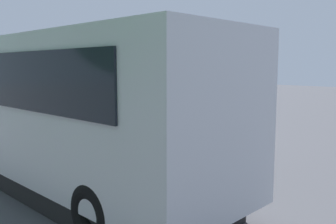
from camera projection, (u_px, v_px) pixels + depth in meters
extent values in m
plane|color=#4C4C51|center=(160.00, 137.00, 13.94)|extent=(80.00, 80.00, 0.00)
cube|color=silver|center=(40.00, 101.00, 8.72)|extent=(11.02, 3.11, 2.80)
cube|color=black|center=(85.00, 76.00, 9.56)|extent=(9.14, 0.55, 1.01)
cube|color=#198C3F|center=(86.00, 119.00, 9.69)|extent=(9.57, 0.57, 0.28)
cube|color=black|center=(43.00, 167.00, 8.92)|extent=(10.14, 2.86, 0.45)
torus|color=black|center=(20.00, 131.00, 12.33)|extent=(1.02, 0.38, 1.00)
torus|color=black|center=(192.00, 179.00, 7.05)|extent=(1.02, 0.38, 1.00)
torus|color=black|center=(94.00, 213.00, 5.44)|extent=(1.02, 0.38, 1.00)
cylinder|color=#473823|center=(182.00, 151.00, 9.50)|extent=(0.15, 0.15, 0.79)
cube|color=black|center=(183.00, 167.00, 9.59)|extent=(0.16, 0.28, 0.10)
cylinder|color=#473823|center=(187.00, 152.00, 9.41)|extent=(0.15, 0.15, 0.79)
cube|color=black|center=(188.00, 168.00, 9.50)|extent=(0.16, 0.28, 0.10)
cube|color=#D8F233|center=(185.00, 124.00, 9.37)|extent=(0.44, 0.37, 0.66)
cube|color=silver|center=(185.00, 124.00, 9.37)|extent=(0.45, 0.38, 0.06)
cylinder|color=#D8F233|center=(177.00, 122.00, 9.49)|extent=(0.11, 0.11, 0.63)
sphere|color=tan|center=(177.00, 134.00, 9.53)|extent=(0.11, 0.11, 0.09)
cylinder|color=#D8F233|center=(193.00, 124.00, 9.24)|extent=(0.11, 0.11, 0.63)
sphere|color=tan|center=(193.00, 136.00, 9.27)|extent=(0.11, 0.11, 0.09)
sphere|color=tan|center=(185.00, 105.00, 9.31)|extent=(0.29, 0.29, 0.24)
cylinder|color=black|center=(159.00, 147.00, 9.97)|extent=(0.13, 0.13, 0.77)
cube|color=black|center=(160.00, 162.00, 10.05)|extent=(0.12, 0.27, 0.10)
cylinder|color=black|center=(163.00, 148.00, 9.87)|extent=(0.13, 0.13, 0.77)
cube|color=black|center=(164.00, 163.00, 9.95)|extent=(0.12, 0.27, 0.10)
cube|color=#3F594C|center=(161.00, 122.00, 9.83)|extent=(0.40, 0.31, 0.64)
cylinder|color=#3F594C|center=(155.00, 121.00, 9.99)|extent=(0.10, 0.10, 0.61)
sphere|color=tan|center=(155.00, 132.00, 10.03)|extent=(0.10, 0.10, 0.09)
cylinder|color=#3F594C|center=(167.00, 122.00, 9.67)|extent=(0.10, 0.10, 0.61)
sphere|color=tan|center=(167.00, 134.00, 9.71)|extent=(0.10, 0.10, 0.09)
sphere|color=tan|center=(161.00, 105.00, 9.78)|extent=(0.25, 0.25, 0.23)
cylinder|color=#473823|center=(140.00, 141.00, 10.76)|extent=(0.12, 0.12, 0.79)
cube|color=black|center=(141.00, 155.00, 10.84)|extent=(0.10, 0.26, 0.10)
cylinder|color=#473823|center=(143.00, 142.00, 10.64)|extent=(0.12, 0.12, 0.79)
cube|color=black|center=(145.00, 156.00, 10.72)|extent=(0.10, 0.26, 0.10)
cube|color=black|center=(141.00, 117.00, 10.61)|extent=(0.38, 0.28, 0.66)
cylinder|color=black|center=(136.00, 116.00, 10.78)|extent=(0.09, 0.09, 0.63)
sphere|color=tan|center=(136.00, 126.00, 10.82)|extent=(0.09, 0.09, 0.09)
cylinder|color=black|center=(147.00, 117.00, 10.43)|extent=(0.09, 0.09, 0.63)
sphere|color=tan|center=(147.00, 128.00, 10.47)|extent=(0.09, 0.09, 0.09)
sphere|color=tan|center=(141.00, 101.00, 10.55)|extent=(0.24, 0.24, 0.24)
cylinder|color=black|center=(124.00, 138.00, 11.40)|extent=(0.13, 0.13, 0.76)
cube|color=black|center=(125.00, 150.00, 11.47)|extent=(0.13, 0.27, 0.10)
cylinder|color=black|center=(126.00, 138.00, 11.27)|extent=(0.13, 0.13, 0.76)
cube|color=black|center=(127.00, 151.00, 11.34)|extent=(0.13, 0.27, 0.10)
cube|color=silver|center=(125.00, 116.00, 11.25)|extent=(0.41, 0.33, 0.63)
cylinder|color=silver|center=(121.00, 115.00, 11.44)|extent=(0.10, 0.10, 0.60)
sphere|color=tan|center=(121.00, 124.00, 11.48)|extent=(0.10, 0.10, 0.09)
cylinder|color=silver|center=(128.00, 116.00, 11.05)|extent=(0.10, 0.10, 0.60)
sphere|color=tan|center=(128.00, 126.00, 11.09)|extent=(0.10, 0.10, 0.09)
sphere|color=tan|center=(124.00, 101.00, 11.19)|extent=(0.25, 0.25, 0.23)
cylinder|color=black|center=(106.00, 132.00, 12.25)|extent=(0.15, 0.15, 0.80)
cube|color=black|center=(107.00, 145.00, 12.32)|extent=(0.17, 0.28, 0.10)
cylinder|color=black|center=(107.00, 133.00, 12.11)|extent=(0.15, 0.15, 0.80)
cube|color=black|center=(109.00, 146.00, 12.18)|extent=(0.17, 0.28, 0.10)
cube|color=maroon|center=(106.00, 110.00, 12.09)|extent=(0.44, 0.37, 0.67)
cylinder|color=maroon|center=(104.00, 109.00, 12.30)|extent=(0.11, 0.11, 0.63)
sphere|color=tan|center=(104.00, 118.00, 12.34)|extent=(0.11, 0.11, 0.09)
cylinder|color=maroon|center=(108.00, 111.00, 11.88)|extent=(0.11, 0.11, 0.63)
sphere|color=tan|center=(108.00, 120.00, 11.92)|extent=(0.11, 0.11, 0.09)
sphere|color=tan|center=(106.00, 96.00, 12.03)|extent=(0.30, 0.30, 0.24)
torus|color=black|center=(61.00, 134.00, 13.00)|extent=(0.61, 0.20, 0.60)
cylinder|color=silver|center=(61.00, 134.00, 13.00)|extent=(0.13, 0.11, 0.12)
torus|color=black|center=(85.00, 139.00, 12.05)|extent=(0.61, 0.20, 0.60)
cylinder|color=silver|center=(85.00, 139.00, 12.05)|extent=(0.13, 0.13, 0.12)
cylinder|color=silver|center=(61.00, 124.00, 12.92)|extent=(0.32, 0.09, 0.67)
cube|color=black|center=(71.00, 126.00, 12.53)|extent=(0.87, 0.37, 0.36)
cube|color=black|center=(79.00, 126.00, 12.21)|extent=(0.54, 0.28, 0.20)
cylinder|color=silver|center=(74.00, 134.00, 12.21)|extent=(0.46, 0.13, 0.08)
cylinder|color=black|center=(61.00, 116.00, 12.85)|extent=(0.10, 0.58, 0.04)
torus|color=black|center=(184.00, 122.00, 15.81)|extent=(0.60, 0.13, 0.60)
cylinder|color=silver|center=(184.00, 122.00, 15.81)|extent=(0.12, 0.10, 0.12)
torus|color=black|center=(169.00, 96.00, 16.39)|extent=(0.85, 0.13, 0.85)
cylinder|color=silver|center=(169.00, 96.00, 16.39)|extent=(0.12, 0.12, 0.12)
cylinder|color=silver|center=(188.00, 116.00, 15.61)|extent=(0.68, 0.06, 0.30)
cube|color=#0C19B2|center=(181.00, 105.00, 15.86)|extent=(0.83, 0.28, 0.86)
cube|color=black|center=(176.00, 96.00, 16.02)|extent=(0.50, 0.22, 0.52)
cylinder|color=silver|center=(177.00, 101.00, 16.23)|extent=(0.36, 0.08, 0.39)
cylinder|color=black|center=(191.00, 111.00, 15.44)|extent=(0.04, 0.58, 0.04)
cube|color=black|center=(184.00, 100.00, 15.71)|extent=(0.48, 0.34, 0.53)
sphere|color=#0C59B2|center=(190.00, 104.00, 15.44)|extent=(0.26, 0.26, 0.26)
cylinder|color=black|center=(184.00, 105.00, 15.48)|extent=(0.46, 0.09, 0.19)
cylinder|color=black|center=(175.00, 101.00, 15.86)|extent=(0.36, 0.10, 0.34)
cylinder|color=black|center=(190.00, 105.00, 15.72)|extent=(0.46, 0.09, 0.19)
cylinder|color=black|center=(181.00, 101.00, 16.10)|extent=(0.36, 0.10, 0.34)
cube|color=white|center=(210.00, 138.00, 13.68)|extent=(0.10, 3.67, 0.01)
cube|color=white|center=(167.00, 130.00, 15.43)|extent=(0.10, 3.72, 0.01)
cube|color=white|center=(132.00, 124.00, 17.18)|extent=(0.10, 3.88, 0.01)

